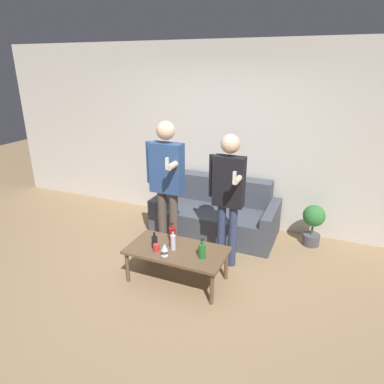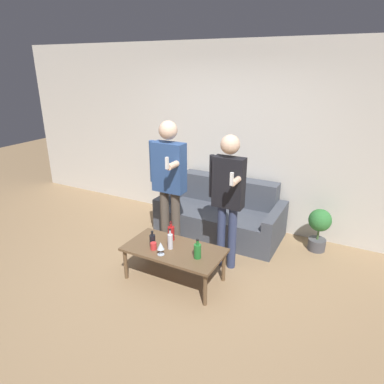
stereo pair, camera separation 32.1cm
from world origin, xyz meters
name	(u,v)px [view 1 (the left image)]	position (x,y,z in m)	size (l,w,h in m)	color
ground_plane	(164,286)	(0.00, 0.00, 0.00)	(16.00, 16.00, 0.00)	#997A56
wall_back	(223,136)	(0.00, 2.00, 1.35)	(8.00, 0.06, 2.70)	silver
couch	(217,214)	(0.09, 1.55, 0.28)	(1.76, 0.88, 0.79)	#474C56
coffee_table	(177,252)	(0.09, 0.18, 0.37)	(1.13, 0.59, 0.41)	brown
bottle_orange	(173,242)	(0.05, 0.16, 0.50)	(0.06, 0.06, 0.24)	silver
bottle_green	(155,241)	(-0.16, 0.12, 0.48)	(0.07, 0.07, 0.19)	black
bottle_dark	(202,250)	(0.41, 0.13, 0.50)	(0.08, 0.08, 0.22)	#23752D
bottle_yellow	(172,234)	(-0.05, 0.35, 0.50)	(0.08, 0.08, 0.23)	#B21E1E
wine_glass_near	(165,247)	(0.03, 0.00, 0.51)	(0.08, 0.08, 0.15)	silver
cup_on_table	(156,248)	(-0.11, 0.06, 0.45)	(0.07, 0.07, 0.08)	red
person_standing_left	(166,177)	(-0.32, 0.77, 1.03)	(0.49, 0.44, 1.74)	brown
person_standing_right	(228,190)	(0.50, 0.73, 1.00)	(0.43, 0.41, 1.65)	navy
potted_plant	(313,222)	(1.45, 1.67, 0.35)	(0.30, 0.30, 0.59)	#4C4C51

